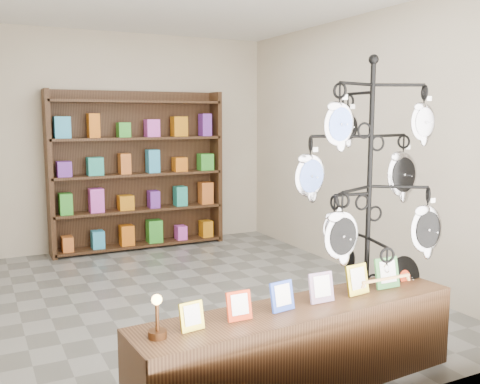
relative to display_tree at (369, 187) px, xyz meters
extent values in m
plane|color=slate|center=(-0.58, 1.89, -1.32)|extent=(5.00, 5.00, 0.00)
plane|color=#C0B59A|center=(-0.58, 4.39, 0.18)|extent=(4.00, 0.00, 4.00)
plane|color=#C0B59A|center=(-0.58, -0.61, 0.18)|extent=(4.00, 0.00, 4.00)
plane|color=#C0B59A|center=(1.42, 1.89, 0.18)|extent=(0.00, 5.00, 5.00)
cylinder|color=black|center=(0.00, 0.00, -1.31)|extent=(0.51, 0.51, 0.03)
cylinder|color=black|center=(0.00, 0.00, -0.21)|extent=(0.04, 0.04, 2.23)
sphere|color=black|center=(0.00, 0.00, 0.93)|extent=(0.07, 0.07, 0.07)
ellipsoid|color=silver|center=(0.02, 0.23, -0.62)|extent=(0.12, 0.05, 0.23)
cube|color=tan|center=(-0.08, -0.31, -0.61)|extent=(0.42, 0.02, 0.04)
cube|color=black|center=(-0.72, -0.21, -1.03)|extent=(2.41, 0.63, 0.58)
cube|color=gold|center=(-1.53, -0.26, -0.65)|extent=(0.15, 0.06, 0.17)
cube|color=red|center=(-1.21, -0.24, -0.65)|extent=(0.17, 0.07, 0.18)
cube|color=#263FA5|center=(-0.88, -0.22, -0.64)|extent=(0.18, 0.07, 0.19)
cube|color=#E54C33|center=(-0.56, -0.20, -0.64)|extent=(0.19, 0.07, 0.20)
cube|color=gold|center=(-0.24, -0.18, -0.63)|extent=(0.20, 0.07, 0.22)
cube|color=#337233|center=(0.06, -0.16, -0.62)|extent=(0.21, 0.08, 0.23)
cylinder|color=black|center=(0.30, -0.09, -0.71)|extent=(0.33, 0.09, 0.32)
cylinder|color=red|center=(0.30, -0.10, -0.71)|extent=(0.11, 0.04, 0.11)
cylinder|color=#452713|center=(-1.75, -0.28, -0.72)|extent=(0.11, 0.11, 0.04)
cylinder|color=#452713|center=(-1.75, -0.28, -0.62)|extent=(0.02, 0.02, 0.15)
sphere|color=#FFBF59|center=(-1.75, -0.28, -0.51)|extent=(0.06, 0.06, 0.06)
cube|color=black|center=(-0.58, 4.33, -0.22)|extent=(2.40, 0.04, 2.20)
cube|color=black|center=(-1.76, 4.17, -0.22)|extent=(0.06, 0.36, 2.20)
cube|color=black|center=(0.60, 4.17, -0.22)|extent=(0.06, 0.36, 2.20)
cube|color=black|center=(-0.58, 4.17, -1.27)|extent=(2.36, 0.36, 0.04)
cube|color=black|center=(-0.58, 4.17, -0.77)|extent=(2.36, 0.36, 0.03)
cube|color=black|center=(-0.58, 4.17, -0.27)|extent=(2.36, 0.36, 0.04)
cube|color=black|center=(-0.58, 4.17, 0.23)|extent=(2.36, 0.36, 0.04)
cube|color=black|center=(-0.58, 4.17, 0.73)|extent=(2.36, 0.36, 0.04)
camera|label=1|loc=(-2.63, -3.10, 0.52)|focal=40.00mm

